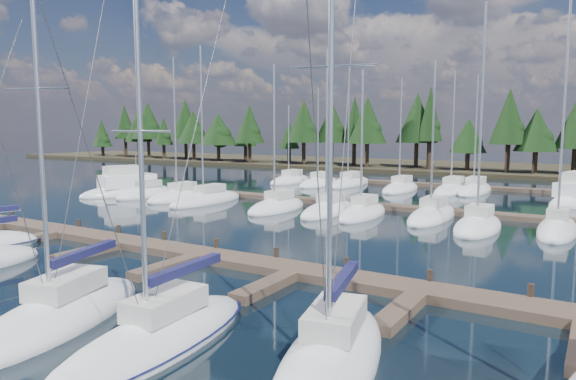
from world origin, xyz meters
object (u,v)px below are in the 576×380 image
Objects in this scene: main_dock at (196,257)px; front_sailboat_3 at (60,315)px; front_sailboat_4 at (158,339)px; motor_yacht_left at (127,190)px; front_sailboat_5 at (332,357)px.

front_sailboat_3 is (1.78, -9.27, 0.09)m from main_dock.
front_sailboat_4 is 1.15× the size of motor_yacht_left.
main_dock is 30.77m from motor_yacht_left.
main_dock is at bearing 100.89° from front_sailboat_3.
front_sailboat_3 is 10.12m from front_sailboat_5.
main_dock is at bearing -34.50° from motor_yacht_left.
main_dock is 3.51× the size of front_sailboat_4.
front_sailboat_4 is at bearing -54.61° from main_dock.
main_dock is 10.95m from front_sailboat_4.
front_sailboat_3 is at bearing -175.69° from front_sailboat_4.
front_sailboat_4 is 41.22m from motor_yacht_left.
front_sailboat_3 is at bearing -79.11° from main_dock.
main_dock is at bearing 125.39° from front_sailboat_4.
front_sailboat_4 is at bearing -161.96° from front_sailboat_5.
front_sailboat_5 is (5.34, 1.74, 0.03)m from front_sailboat_4.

